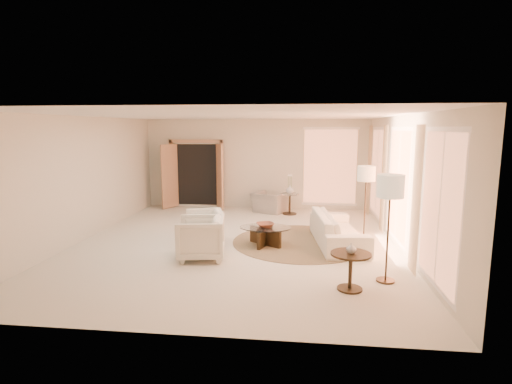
# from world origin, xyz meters

# --- Properties ---
(room) EXTENTS (7.04, 8.04, 2.83)m
(room) POSITION_xyz_m (0.00, 0.00, 1.40)
(room) COLOR beige
(room) RESTS_ON ground
(windows_right) EXTENTS (0.10, 6.40, 2.40)m
(windows_right) POSITION_xyz_m (3.45, 0.10, 1.35)
(windows_right) COLOR #F39161
(windows_right) RESTS_ON room
(window_back_corner) EXTENTS (1.70, 0.10, 2.40)m
(window_back_corner) POSITION_xyz_m (2.30, 3.95, 1.35)
(window_back_corner) COLOR #F39161
(window_back_corner) RESTS_ON room
(curtains_right) EXTENTS (0.06, 5.20, 2.60)m
(curtains_right) POSITION_xyz_m (3.40, 1.00, 1.30)
(curtains_right) COLOR tan
(curtains_right) RESTS_ON room
(french_doors) EXTENTS (1.95, 0.66, 2.16)m
(french_doors) POSITION_xyz_m (-1.90, 3.82, 1.07)
(french_doors) COLOR tan
(french_doors) RESTS_ON room
(area_rug) EXTENTS (3.59, 3.59, 0.01)m
(area_rug) POSITION_xyz_m (1.42, 0.25, 0.01)
(area_rug) COLOR #453421
(area_rug) RESTS_ON room
(sofa) EXTENTS (1.18, 2.43, 0.68)m
(sofa) POSITION_xyz_m (2.24, 0.18, 0.34)
(sofa) COLOR white
(sofa) RESTS_ON room
(armchair_left) EXTENTS (0.93, 0.96, 0.80)m
(armchair_left) POSITION_xyz_m (-0.72, 0.04, 0.40)
(armchair_left) COLOR white
(armchair_left) RESTS_ON room
(armchair_right) EXTENTS (0.95, 1.00, 0.90)m
(armchair_right) POSITION_xyz_m (-0.53, -1.08, 0.45)
(armchair_right) COLOR white
(armchair_right) RESTS_ON room
(accent_chair) EXTENTS (1.09, 0.93, 0.81)m
(accent_chair) POSITION_xyz_m (0.47, 3.39, 0.40)
(accent_chair) COLOR #9A948A
(accent_chair) RESTS_ON room
(coffee_table) EXTENTS (1.43, 1.43, 0.41)m
(coffee_table) POSITION_xyz_m (0.66, -0.08, 0.26)
(coffee_table) COLOR black
(coffee_table) RESTS_ON room
(end_table) EXTENTS (0.64, 0.64, 0.60)m
(end_table) POSITION_xyz_m (2.21, -2.33, 0.41)
(end_table) COLOR black
(end_table) RESTS_ON room
(side_table) EXTENTS (0.54, 0.54, 0.62)m
(side_table) POSITION_xyz_m (1.09, 3.16, 0.38)
(side_table) COLOR #2D241A
(side_table) RESTS_ON room
(floor_lamp_near) EXTENTS (0.41, 0.41, 1.68)m
(floor_lamp_near) POSITION_xyz_m (2.90, 0.84, 1.43)
(floor_lamp_near) COLOR #2D241A
(floor_lamp_near) RESTS_ON room
(floor_lamp_far) EXTENTS (0.44, 0.44, 1.80)m
(floor_lamp_far) POSITION_xyz_m (2.84, -1.92, 1.53)
(floor_lamp_far) COLOR #2D241A
(floor_lamp_far) RESTS_ON room
(bowl) EXTENTS (0.50, 0.50, 0.09)m
(bowl) POSITION_xyz_m (0.66, -0.08, 0.46)
(bowl) COLOR brown
(bowl) RESTS_ON coffee_table
(end_vase) EXTENTS (0.20, 0.20, 0.17)m
(end_vase) POSITION_xyz_m (2.21, -2.33, 0.68)
(end_vase) COLOR silver
(end_vase) RESTS_ON end_table
(side_vase) EXTENTS (0.24, 0.24, 0.25)m
(side_vase) POSITION_xyz_m (1.09, 3.16, 0.74)
(side_vase) COLOR silver
(side_vase) RESTS_ON side_table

